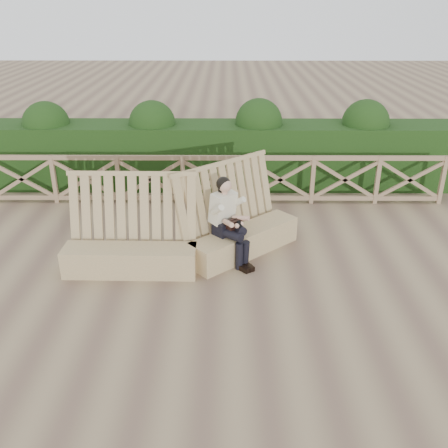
{
  "coord_description": "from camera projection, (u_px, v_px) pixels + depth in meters",
  "views": [
    {
      "loc": [
        0.26,
        -6.9,
        4.27
      ],
      "look_at": [
        0.21,
        0.4,
        0.9
      ],
      "focal_mm": 40.0,
      "sensor_mm": 36.0,
      "label": 1
    }
  ],
  "objects": [
    {
      "name": "bench",
      "position": [
        188.0,
        240.0,
        8.63
      ],
      "size": [
        4.03,
        2.08,
        1.61
      ],
      "rotation": [
        0.0,
        0.0,
        0.34
      ],
      "color": "#9B8459",
      "rests_on": "ground"
    },
    {
      "name": "guardrail",
      "position": [
        215.0,
        179.0,
        11.01
      ],
      "size": [
        10.1,
        0.09,
        1.1
      ],
      "color": "#86684E",
      "rests_on": "ground"
    },
    {
      "name": "woman",
      "position": [
        228.0,
        218.0,
        8.51
      ],
      "size": [
        0.82,
        0.9,
        1.51
      ],
      "rotation": [
        0.0,
        0.0,
        0.77
      ],
      "color": "black",
      "rests_on": "ground"
    },
    {
      "name": "hedge",
      "position": [
        216.0,
        155.0,
        12.01
      ],
      "size": [
        12.0,
        1.2,
        1.5
      ],
      "primitive_type": "cube",
      "color": "black",
      "rests_on": "ground"
    },
    {
      "name": "ground",
      "position": [
        211.0,
        285.0,
        8.06
      ],
      "size": [
        60.0,
        60.0,
        0.0
      ],
      "primitive_type": "plane",
      "color": "brown",
      "rests_on": "ground"
    }
  ]
}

